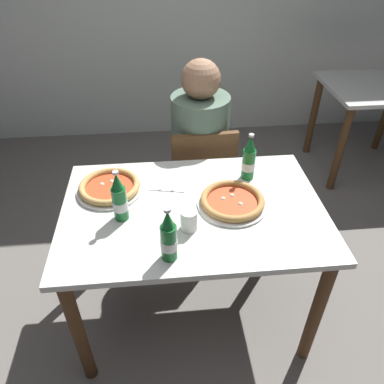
# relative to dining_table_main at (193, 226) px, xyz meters

# --- Properties ---
(ground_plane) EXTENTS (8.00, 8.00, 0.00)m
(ground_plane) POSITION_rel_dining_table_main_xyz_m (0.00, 0.00, -0.64)
(ground_plane) COLOR slate
(dining_table_main) EXTENTS (1.20, 0.80, 0.75)m
(dining_table_main) POSITION_rel_dining_table_main_xyz_m (0.00, 0.00, 0.00)
(dining_table_main) COLOR silver
(dining_table_main) RESTS_ON ground_plane
(chair_behind_table) EXTENTS (0.42, 0.42, 0.85)m
(chair_behind_table) POSITION_rel_dining_table_main_xyz_m (0.11, 0.61, -0.15)
(chair_behind_table) COLOR brown
(chair_behind_table) RESTS_ON ground_plane
(diner_seated) EXTENTS (0.34, 0.34, 1.21)m
(diner_seated) POSITION_rel_dining_table_main_xyz_m (0.11, 0.66, -0.05)
(diner_seated) COLOR #2D3342
(diner_seated) RESTS_ON ground_plane
(dining_table_background) EXTENTS (0.80, 0.70, 0.75)m
(dining_table_background) POSITION_rel_dining_table_main_xyz_m (1.58, 1.33, -0.04)
(dining_table_background) COLOR silver
(dining_table_background) RESTS_ON ground_plane
(pizza_margherita_near) EXTENTS (0.32, 0.32, 0.04)m
(pizza_margherita_near) POSITION_rel_dining_table_main_xyz_m (-0.39, 0.16, 0.13)
(pizza_margherita_near) COLOR white
(pizza_margherita_near) RESTS_ON dining_table_main
(pizza_marinara_far) EXTENTS (0.32, 0.32, 0.04)m
(pizza_marinara_far) POSITION_rel_dining_table_main_xyz_m (0.18, -0.00, 0.13)
(pizza_marinara_far) COLOR white
(pizza_marinara_far) RESTS_ON dining_table_main
(beer_bottle_left) EXTENTS (0.07, 0.07, 0.25)m
(beer_bottle_left) POSITION_rel_dining_table_main_xyz_m (0.30, 0.21, 0.22)
(beer_bottle_left) COLOR #196B2D
(beer_bottle_left) RESTS_ON dining_table_main
(beer_bottle_center) EXTENTS (0.07, 0.07, 0.25)m
(beer_bottle_center) POSITION_rel_dining_table_main_xyz_m (-0.12, -0.29, 0.22)
(beer_bottle_center) COLOR #196B2D
(beer_bottle_center) RESTS_ON dining_table_main
(beer_bottle_right) EXTENTS (0.07, 0.07, 0.25)m
(beer_bottle_right) POSITION_rel_dining_table_main_xyz_m (-0.32, -0.04, 0.22)
(beer_bottle_right) COLOR #196B2D
(beer_bottle_right) RESTS_ON dining_table_main
(napkin_with_cutlery) EXTENTS (0.21, 0.21, 0.01)m
(napkin_with_cutlery) POSITION_rel_dining_table_main_xyz_m (-0.10, 0.22, 0.12)
(napkin_with_cutlery) COLOR white
(napkin_with_cutlery) RESTS_ON dining_table_main
(paper_cup) EXTENTS (0.07, 0.07, 0.09)m
(paper_cup) POSITION_rel_dining_table_main_xyz_m (-0.03, -0.14, 0.16)
(paper_cup) COLOR white
(paper_cup) RESTS_ON dining_table_main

